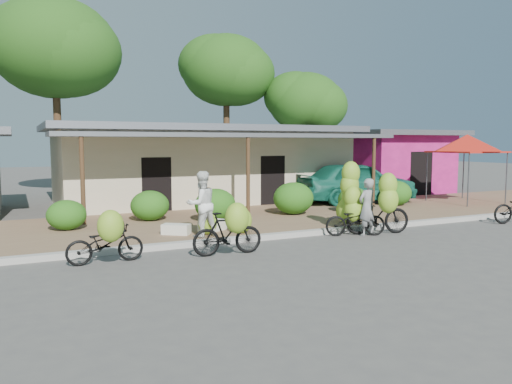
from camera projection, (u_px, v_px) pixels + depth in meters
ground at (352, 249)px, 12.39m from camera, size 100.00×100.00×0.00m
sidewalk at (262, 219)px, 16.86m from camera, size 60.00×6.00×0.12m
curb at (309, 233)px, 14.17m from camera, size 60.00×0.25×0.15m
shop_main at (202, 163)px, 22.00m from camera, size 13.00×8.50×3.35m
shop_pink at (387, 161)px, 26.62m from camera, size 6.00×6.00×3.25m
tree_far_center at (50, 46)px, 23.63m from camera, size 5.95×5.89×9.45m
tree_center_right at (222, 69)px, 28.03m from camera, size 5.11×4.99×8.68m
tree_near_right at (302, 101)px, 28.15m from camera, size 4.36×4.18×6.63m
hedge_0 at (67, 215)px, 14.36m from camera, size 1.12×1.01×0.87m
hedge_1 at (150, 206)px, 16.11m from camera, size 1.25×1.12×0.97m
hedge_2 at (215, 205)px, 16.05m from camera, size 1.34×1.20×1.04m
hedge_3 at (293, 198)px, 17.53m from camera, size 1.45×1.30×1.13m
hedge_4 at (353, 200)px, 18.14m from camera, size 1.15×1.04×0.90m
hedge_5 at (396, 193)px, 20.02m from camera, size 1.27×1.15×0.99m
red_canopy at (467, 143)px, 20.90m from camera, size 3.50×3.50×2.86m
bike_far_left at (106, 241)px, 10.77m from camera, size 1.68×1.20×1.26m
bike_left at (229, 231)px, 11.56m from camera, size 1.73×1.18×1.32m
bike_center at (353, 207)px, 14.32m from camera, size 1.81×1.41×2.10m
bike_right at (380, 209)px, 14.19m from camera, size 2.00×1.38×1.81m
loose_banana_a at (208, 222)px, 13.64m from camera, size 0.54×0.46×0.67m
loose_banana_b at (242, 221)px, 13.85m from camera, size 0.57×0.48×0.71m
loose_banana_c at (345, 211)px, 15.81m from camera, size 0.58×0.49×0.72m
sack_near at (212, 226)px, 14.23m from camera, size 0.93×0.78×0.30m
sack_far at (176, 229)px, 13.70m from camera, size 0.83×0.76×0.28m
vendor at (367, 207)px, 14.08m from camera, size 0.65×0.48×1.63m
bystander at (201, 204)px, 13.31m from camera, size 0.96×0.81×1.76m
teal_van at (357, 182)px, 20.93m from camera, size 5.31×2.70×1.73m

